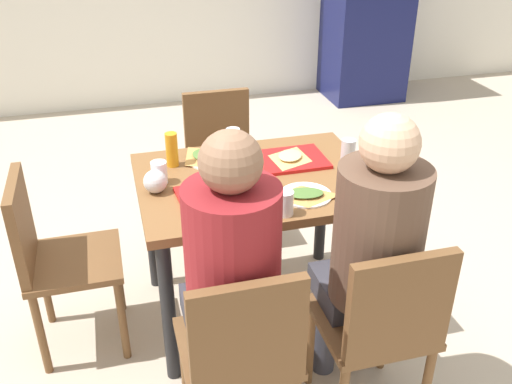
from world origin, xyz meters
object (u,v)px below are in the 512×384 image
(chair_left_end, at_px, (52,253))
(paper_plate_center, at_px, (212,160))
(paper_plate_near_edge, at_px, (306,195))
(plastic_cup_c, at_px, (159,173))
(plastic_cup_a, at_px, (233,139))
(plastic_cup_b, at_px, (285,203))
(person_in_red, at_px, (231,268))
(tray_red_far, at_px, (287,160))
(condiment_bottle, at_px, (172,150))
(pizza_slice_c, at_px, (207,156))
(foil_bundle, at_px, (155,181))
(main_table, at_px, (256,198))
(chair_near_right, at_px, (382,324))
(soda_can, at_px, (348,152))
(pizza_slice_d, at_px, (305,194))
(pizza_slice_a, at_px, (225,189))
(chair_near_left, at_px, (242,351))
(chair_far_side, at_px, (221,155))
(tray_red_near, at_px, (222,196))
(person_in_brown_jacket, at_px, (372,246))
(pizza_slice_b, at_px, (290,157))

(chair_left_end, relative_size, paper_plate_center, 3.89)
(paper_plate_near_edge, distance_m, plastic_cup_c, 0.64)
(plastic_cup_a, bearing_deg, plastic_cup_b, -85.55)
(person_in_red, bearing_deg, tray_red_far, 59.59)
(paper_plate_near_edge, xyz_separation_m, condiment_bottle, (-0.50, 0.43, 0.08))
(pizza_slice_c, xyz_separation_m, foil_bundle, (-0.27, -0.26, 0.03))
(main_table, distance_m, chair_near_right, 0.83)
(chair_left_end, height_order, tray_red_far, chair_left_end)
(paper_plate_near_edge, distance_m, soda_can, 0.38)
(pizza_slice_d, bearing_deg, pizza_slice_a, 158.74)
(pizza_slice_c, bearing_deg, chair_near_left, -94.85)
(chair_far_side, distance_m, person_in_red, 1.46)
(chair_far_side, bearing_deg, paper_plate_near_edge, -81.05)
(pizza_slice_a, xyz_separation_m, plastic_cup_b, (0.19, -0.22, 0.03))
(paper_plate_center, relative_size, plastic_cup_c, 2.20)
(paper_plate_center, distance_m, plastic_cup_b, 0.58)
(person_in_red, relative_size, tray_red_near, 3.52)
(chair_far_side, bearing_deg, person_in_brown_jacket, -79.55)
(paper_plate_center, height_order, pizza_slice_b, pizza_slice_b)
(condiment_bottle, bearing_deg, chair_near_left, -85.50)
(tray_red_far, xyz_separation_m, condiment_bottle, (-0.52, 0.10, 0.07))
(main_table, xyz_separation_m, tray_red_far, (0.18, 0.12, 0.12))
(pizza_slice_b, distance_m, plastic_cup_b, 0.48)
(tray_red_far, xyz_separation_m, soda_can, (0.26, -0.10, 0.05))
(pizza_slice_d, bearing_deg, tray_red_near, 163.93)
(chair_near_left, distance_m, tray_red_near, 0.69)
(tray_red_far, bearing_deg, pizza_slice_c, 161.72)
(pizza_slice_c, distance_m, pizza_slice_d, 0.57)
(main_table, bearing_deg, chair_far_side, 90.00)
(pizza_slice_a, bearing_deg, chair_near_left, -98.29)
(tray_red_near, height_order, paper_plate_center, tray_red_near)
(chair_far_side, height_order, tray_red_near, chair_far_side)
(tray_red_far, height_order, pizza_slice_c, pizza_slice_c)
(pizza_slice_b, relative_size, foil_bundle, 2.47)
(pizza_slice_c, relative_size, pizza_slice_d, 1.17)
(chair_near_right, relative_size, condiment_bottle, 5.35)
(tray_red_near, bearing_deg, soda_can, 14.13)
(pizza_slice_a, bearing_deg, tray_red_far, 33.60)
(tray_red_far, relative_size, condiment_bottle, 2.25)
(pizza_slice_b, bearing_deg, pizza_slice_d, -98.02)
(main_table, bearing_deg, condiment_bottle, 147.42)
(foil_bundle, bearing_deg, plastic_cup_a, 40.35)
(chair_near_left, xyz_separation_m, chair_left_end, (-0.64, 0.78, 0.00))
(chair_far_side, xyz_separation_m, paper_plate_center, (-0.16, -0.56, 0.24))
(chair_far_side, relative_size, soda_can, 7.02)
(chair_far_side, bearing_deg, plastic_cup_a, -93.37)
(chair_near_right, relative_size, plastic_cup_c, 8.56)
(main_table, bearing_deg, chair_near_right, -71.45)
(person_in_red, bearing_deg, chair_left_end, 135.31)
(main_table, relative_size, plastic_cup_b, 10.44)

